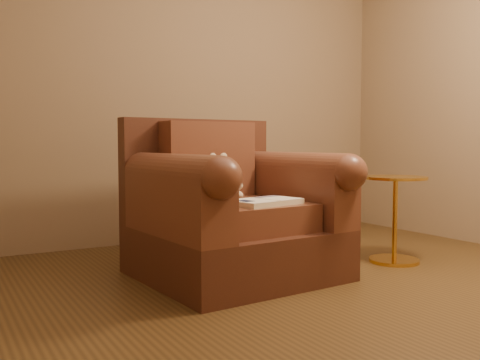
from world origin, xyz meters
TOP-DOWN VIEW (x-y plane):
  - floor at (0.00, 0.00)m, footprint 4.00×4.00m
  - armchair at (-0.31, 0.68)m, footprint 1.19×1.14m
  - teddy_bear at (-0.33, 0.77)m, footprint 0.22×0.25m
  - guidebook at (-0.26, 0.37)m, footprint 0.47×0.34m
  - side_table at (0.86, 0.41)m, footprint 0.43×0.43m

SIDE VIEW (x-z plane):
  - floor at x=0.00m, z-range 0.00..0.00m
  - side_table at x=0.86m, z-range 0.02..0.63m
  - armchair at x=-0.31m, z-range -0.11..0.89m
  - guidebook at x=-0.26m, z-range 0.48..0.51m
  - teddy_bear at x=-0.33m, z-range 0.44..0.75m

